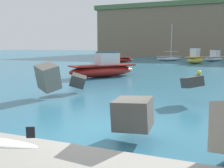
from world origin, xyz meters
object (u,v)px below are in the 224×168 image
Objects in this scene: mooring_buoy_inner at (113,61)px; mooring_buoy_middle at (199,73)px; boat_far_left at (195,58)px; station_building_central at (202,5)px; boat_near_left at (169,58)px; boat_mid_centre at (103,69)px; boat_near_centre at (214,58)px; boat_mid_right at (115,59)px.

mooring_buoy_inner and mooring_buoy_middle have the same top height.
station_building_central reaches higher than boat_far_left.
boat_near_left is 27.63m from boat_mid_centre.
station_building_central is (-2.44, 43.13, 16.58)m from boat_near_centre.
mooring_buoy_inner is (-0.64, 1.14, -0.42)m from boat_mid_right.
boat_far_left reaches higher than mooring_buoy_middle.
boat_near_centre is at bearing 83.99° from mooring_buoy_middle.
boat_far_left is 54.05m from station_building_central.
boat_far_left is at bearing -90.89° from station_building_central.
boat_mid_right is 0.80× the size of station_building_central.
boat_near_centre is 19.40m from mooring_buoy_inner.
boat_mid_right is 13.40m from boat_far_left.
boat_far_left is at bearing 7.91° from boat_mid_right.
boat_mid_centre reaches higher than mooring_buoy_inner.
boat_near_centre is 0.73× the size of station_building_central.
boat_mid_centre is (-10.68, -29.81, 0.05)m from boat_near_centre.
boat_near_centre is at bearing 68.84° from boat_far_left.
boat_far_left is at bearing 91.81° from mooring_buoy_middle.
station_building_central reaches higher than boat_mid_right.
mooring_buoy_middle is (14.46, -16.52, 0.00)m from mooring_buoy_inner.
mooring_buoy_middle is at bearing -48.81° from mooring_buoy_inner.
boat_near_left is 1.12× the size of boat_mid_right.
boat_near_left reaches higher than boat_mid_centre.
station_building_central reaches higher than mooring_buoy_middle.
boat_far_left is at bearing -51.16° from boat_near_left.
boat_near_centre reaches higher than boat_mid_centre.
mooring_buoy_inner is at bearing 107.31° from boat_mid_centre.
boat_near_left is 11.29m from mooring_buoy_inner.
boat_near_centre is 46.27m from station_building_central.
boat_near_left is at bearing 128.84° from boat_far_left.
boat_mid_right is 14.25× the size of mooring_buoy_middle.
boat_near_centre is 8.96m from boat_far_left.
boat_far_left is 11.72× the size of mooring_buoy_inner.
station_building_central is at bearing 89.11° from boat_far_left.
mooring_buoy_inner is 1.00× the size of mooring_buoy_middle.
boat_near_centre is 19.40m from boat_mid_right.
mooring_buoy_middle is (7.99, 4.23, -0.50)m from boat_mid_centre.
boat_mid_centre is at bearing -96.45° from station_building_central.
boat_near_left is 1.21× the size of boat_near_centre.
boat_near_centre is 1.12× the size of boat_far_left.
boat_far_left is (13.27, 1.84, 0.16)m from boat_mid_right.
boat_near_centre is 0.94× the size of boat_mid_centre.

